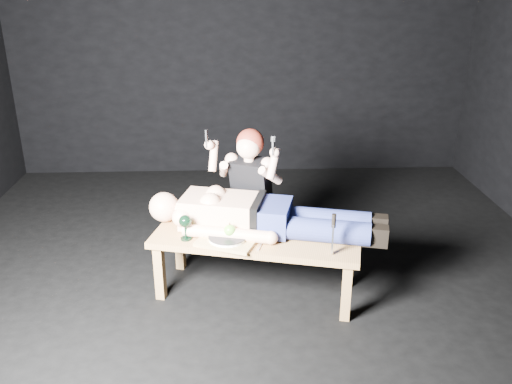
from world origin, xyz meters
TOP-DOWN VIEW (x-y plane):
  - ground at (0.00, 0.00)m, footprint 5.00×5.00m
  - back_wall at (0.00, 2.50)m, footprint 5.00×0.00m
  - table at (0.04, -0.11)m, footprint 1.51×0.86m
  - lying_man at (0.11, -0.03)m, footprint 1.55×0.80m
  - kneeling_woman at (0.05, 0.36)m, footprint 0.82×0.86m
  - serving_tray at (-0.16, -0.21)m, footprint 0.45×0.40m
  - plate at (-0.16, -0.21)m, footprint 0.33×0.33m
  - apple at (-0.14, -0.20)m, footprint 0.08×0.08m
  - goblet at (-0.44, -0.15)m, footprint 0.10×0.10m
  - fork_flat at (-0.30, -0.21)m, footprint 0.04×0.15m
  - knife_flat at (0.06, -0.27)m, footprint 0.06×0.15m
  - spoon_flat at (0.00, -0.20)m, footprint 0.05×0.15m
  - carving_knife at (0.51, -0.40)m, footprint 0.04×0.05m

SIDE VIEW (x-z plane):
  - ground at x=0.00m, z-range 0.00..0.00m
  - table at x=0.04m, z-range 0.00..0.45m
  - fork_flat at x=-0.30m, z-range 0.45..0.46m
  - knife_flat at x=0.06m, z-range 0.45..0.46m
  - spoon_flat at x=0.00m, z-range 0.45..0.46m
  - serving_tray at x=-0.16m, z-range 0.45..0.47m
  - plate at x=-0.16m, z-range 0.47..0.49m
  - apple at x=-0.14m, z-range 0.49..0.57m
  - goblet at x=-0.44m, z-range 0.45..0.63m
  - kneeling_woman at x=0.05m, z-range 0.00..1.13m
  - lying_man at x=0.11m, z-range 0.45..0.73m
  - carving_knife at x=0.51m, z-range 0.45..0.73m
  - back_wall at x=0.00m, z-range -1.00..4.00m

